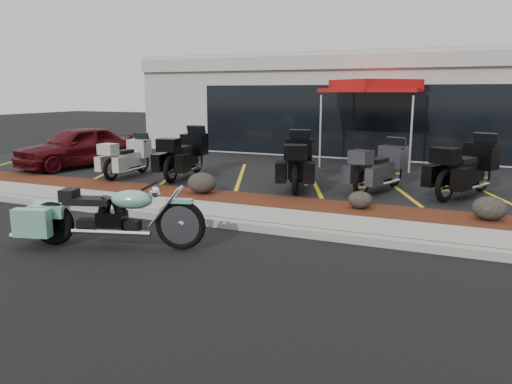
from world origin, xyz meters
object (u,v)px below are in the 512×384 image
at_px(touring_white, 142,153).
at_px(parked_car, 76,147).
at_px(traffic_cone, 304,160).
at_px(popup_canopy, 375,88).
at_px(hero_cruiser, 180,217).

distance_m(touring_white, parked_car, 2.65).
xyz_separation_m(touring_white, traffic_cone, (4.05, 3.24, -0.40)).
height_order(touring_white, popup_canopy, popup_canopy).
height_order(parked_car, popup_canopy, popup_canopy).
bearing_deg(popup_canopy, touring_white, -119.71).
height_order(touring_white, traffic_cone, touring_white).
bearing_deg(parked_car, touring_white, 11.81).
distance_m(hero_cruiser, popup_canopy, 10.50).
distance_m(parked_car, popup_canopy, 9.93).
relative_size(touring_white, popup_canopy, 0.53).
bearing_deg(touring_white, hero_cruiser, -141.97).
xyz_separation_m(parked_car, traffic_cone, (6.70, 3.12, -0.45)).
distance_m(parked_car, traffic_cone, 7.41).
bearing_deg(touring_white, popup_canopy, -55.32).
bearing_deg(hero_cruiser, touring_white, 114.79).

